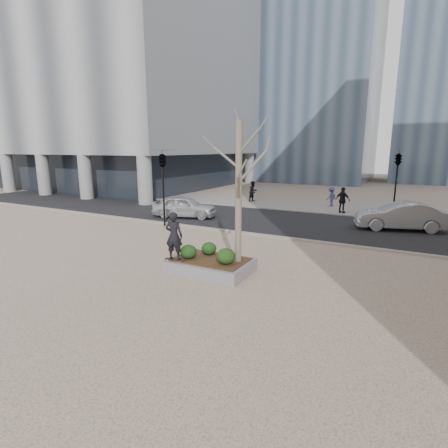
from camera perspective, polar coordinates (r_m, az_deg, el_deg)
The scene contains 19 objects.
ground at distance 13.88m, azimuth -5.77°, elevation -6.99°, with size 120.00×120.00×0.00m, color tan.
street at distance 22.57m, azimuth 8.51°, elevation 0.46°, with size 60.00×8.00×0.02m, color black.
far_sidewalk at distance 29.16m, azimuth 13.20°, elevation 2.92°, with size 60.00×6.00×0.02m, color gray.
planter at distance 13.30m, azimuth -2.19°, elevation -6.78°, with size 3.00×2.00×0.45m, color gray.
planter_mulch at distance 13.23m, azimuth -2.20°, elevation -5.78°, with size 2.70×1.70×0.04m, color #382314.
sycamore_tree at distance 12.40m, azimuth 2.42°, elevation 8.67°, with size 2.80×2.80×6.60m, color gray, non-canonical shape.
shrub_left at distance 13.25m, azimuth -5.83°, elevation -4.51°, with size 0.62×0.62×0.53m, color black.
shrub_middle at distance 13.67m, azimuth -2.46°, elevation -4.00°, with size 0.59×0.59×0.50m, color #123B15.
shrub_right at distance 12.56m, azimuth 0.32°, elevation -5.28°, with size 0.67×0.67×0.57m, color #153611.
skateboard at distance 13.19m, azimuth -8.05°, elevation -5.86°, with size 0.78×0.20×0.07m, color black, non-canonical shape.
skateboarder at distance 12.93m, azimuth -8.18°, elevation -1.91°, with size 0.66×0.43×1.80m, color black.
police_car at distance 23.62m, azimuth -6.44°, elevation 2.85°, with size 1.72×4.27×1.46m, color silver.
car_silver at distance 22.19m, azimuth 26.82°, elevation 1.16°, with size 1.66×4.76×1.57m, color #A2A5AA.
pedestrian_a at distance 30.63m, azimuth 4.79°, elevation 5.33°, with size 0.86×0.67×1.77m, color black.
pedestrian_b at distance 29.27m, azimuth 17.10°, elevation 4.30°, with size 1.00×0.58×1.55m, color #424B77.
pedestrian_c at distance 26.40m, azimuth 18.81°, elevation 3.72°, with size 1.09×0.45×1.86m, color black.
traffic_light_near at distance 21.02m, azimuth -9.87°, elevation 5.73°, with size 0.60×2.48×4.50m, color black, non-canonical shape.
traffic_light_far at distance 25.56m, azimuth 26.24°, elevation 5.79°, with size 0.60×2.48×4.50m, color black, non-canonical shape.
building_glass_a at distance 57.39m, azimuth 15.38°, elevation 30.03°, with size 16.00×16.00×45.00m, color slate.
Camera 1 is at (7.39, -10.84, 4.55)m, focal length 28.00 mm.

